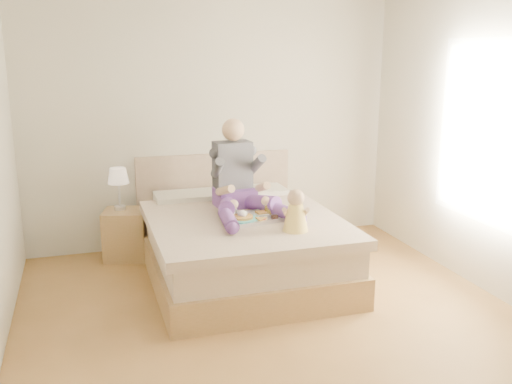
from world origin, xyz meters
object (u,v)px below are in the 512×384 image
object	(u,v)px
bed	(239,242)
baby	(296,214)
nightstand	(126,234)
tray	(252,216)
adult	(239,183)

from	to	relation	value
bed	baby	bearing A→B (deg)	-64.90
nightstand	baby	world-z (taller)	baby
nightstand	tray	bearing A→B (deg)	-29.11
nightstand	tray	xyz separation A→B (m)	(1.06, -1.00, 0.39)
adult	tray	bearing A→B (deg)	-91.10
baby	nightstand	bearing A→B (deg)	151.18
tray	baby	size ratio (longest dim) A/B	1.50
bed	baby	size ratio (longest dim) A/B	6.05
bed	nightstand	world-z (taller)	bed
bed	tray	bearing A→B (deg)	-77.74
tray	baby	xyz separation A→B (m)	(0.26, -0.41, 0.12)
tray	baby	bearing A→B (deg)	-68.72
adult	baby	bearing A→B (deg)	-74.51
adult	nightstand	bearing A→B (deg)	143.99
bed	tray	world-z (taller)	bed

